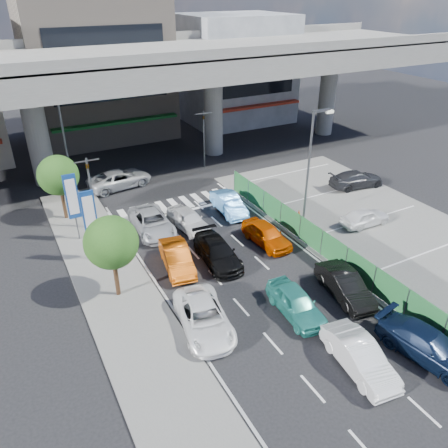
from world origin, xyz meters
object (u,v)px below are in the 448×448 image
crossing_wagon_silver (120,179)px  hatch_black_mid_right (345,285)px  street_lamp_right (311,159)px  taxi_orange_right (267,234)px  minivan_navy_back (428,345)px  parked_sedan_dgrey (356,179)px  taxi_orange_left (177,258)px  traffic_cone (299,214)px  kei_truck_front_right (229,204)px  traffic_light_right (204,125)px  sedan_white_mid_left (204,317)px  wagon_silver_front_left (152,222)px  tree_near (111,243)px  signboard_near (90,217)px  hatch_white_back_mid (360,356)px  signboard_far (72,199)px  taxi_teal_mid (296,303)px  tree_far (58,176)px  sedan_white_front_mid (189,220)px  sedan_black_mid (217,252)px  parked_sedan_white (365,217)px  traffic_light_left (89,176)px  street_lamp_left (67,139)px

crossing_wagon_silver → hatch_black_mid_right: bearing=-171.0°
street_lamp_right → taxi_orange_right: bearing=-163.7°
minivan_navy_back → parked_sedan_dgrey: (10.52, 15.82, 0.05)m
taxi_orange_left → traffic_cone: bearing=18.0°
kei_truck_front_right → crossing_wagon_silver: (-5.78, 8.36, 0.04)m
parked_sedan_dgrey → traffic_light_right: bearing=49.9°
sedan_white_mid_left → hatch_black_mid_right: hatch_black_mid_right is taller
traffic_light_right → taxi_orange_right: traffic_light_right is taller
minivan_navy_back → wagon_silver_front_left: size_ratio=0.95×
traffic_light_right → tree_near: size_ratio=1.08×
tree_near → signboard_near: bearing=92.9°
hatch_white_back_mid → sedan_white_mid_left: size_ratio=0.86×
signboard_near → sedan_white_mid_left: (3.19, -8.49, -2.39)m
hatch_white_back_mid → taxi_orange_left: same height
signboard_far → taxi_teal_mid: size_ratio=1.16×
hatch_black_mid_right → tree_far: bearing=135.0°
traffic_light_right → taxi_orange_left: 16.78m
wagon_silver_front_left → tree_far: bearing=138.8°
crossing_wagon_silver → hatch_white_back_mid: bearing=179.3°
signboard_far → taxi_teal_mid: bearing=-57.2°
traffic_light_right → hatch_black_mid_right: 21.10m
wagon_silver_front_left → sedan_white_front_mid: bearing=-16.2°
traffic_light_right → taxi_orange_left: bearing=-121.6°
tree_far → signboard_far: bearing=-86.7°
taxi_orange_left → minivan_navy_back: bearing=-49.2°
signboard_far → sedan_black_mid: size_ratio=1.01×
parked_sedan_dgrey → hatch_white_back_mid: bearing=145.3°
taxi_orange_right → crossing_wagon_silver: (-5.79, 13.43, 0.04)m
street_lamp_right → hatch_black_mid_right: (-3.35, -7.78, -4.08)m
parked_sedan_white → hatch_white_back_mid: bearing=136.5°
traffic_light_left → sedan_white_front_mid: (5.65, -2.95, -3.25)m
street_lamp_right → kei_truck_front_right: bearing=136.6°
sedan_white_front_mid → traffic_cone: 7.91m
crossing_wagon_silver → parked_sedan_dgrey: (17.31, -9.37, 0.00)m
kei_truck_front_right → parked_sedan_white: bearing=-35.6°
sedan_white_front_mid → parked_sedan_dgrey: (15.15, -0.18, 0.04)m
street_lamp_right → street_lamp_left: (-13.50, 12.00, 0.00)m
sedan_white_front_mid → parked_sedan_white: 12.31m
sedan_black_mid → parked_sedan_white: bearing=0.2°
street_lamp_left → tree_near: street_lamp_left is taller
signboard_far → taxi_orange_left: 7.86m
street_lamp_right → signboard_near: (-14.37, 1.99, -1.71)m
signboard_near → wagon_silver_front_left: 5.24m
minivan_navy_back → sedan_white_mid_left: (-8.09, 6.45, -0.01)m
tree_far → sedan_white_mid_left: tree_far is taller
traffic_light_right → sedan_white_mid_left: bearing=-116.0°
traffic_light_left → signboard_far: bearing=-144.3°
traffic_light_right → crossing_wagon_silver: size_ratio=0.99×
traffic_light_left → wagon_silver_front_left: 5.10m
street_lamp_left → taxi_orange_right: size_ratio=1.98×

